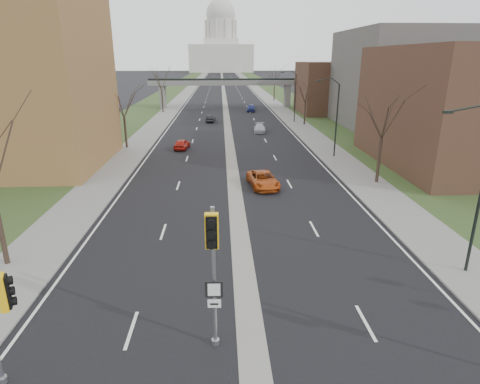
{
  "coord_description": "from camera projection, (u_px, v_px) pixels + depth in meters",
  "views": [
    {
      "loc": [
        -1.11,
        -12.29,
        10.88
      ],
      "look_at": [
        -0.1,
        8.91,
        3.74
      ],
      "focal_mm": 30.0,
      "sensor_mm": 36.0,
      "label": 1
    }
  ],
  "objects": [
    {
      "name": "ground",
      "position": [
        254.0,
        360.0,
        15.16
      ],
      "size": [
        700.0,
        700.0,
        0.0
      ],
      "primitive_type": "plane",
      "color": "black",
      "rests_on": "ground"
    },
    {
      "name": "road_surface",
      "position": [
        223.0,
        87.0,
        157.15
      ],
      "size": [
        20.0,
        600.0,
        0.01
      ],
      "primitive_type": "cube",
      "color": "black",
      "rests_on": "ground"
    },
    {
      "name": "median_strip",
      "position": [
        223.0,
        87.0,
        157.16
      ],
      "size": [
        1.2,
        600.0,
        0.02
      ],
      "primitive_type": "cube",
      "color": "gray",
      "rests_on": "ground"
    },
    {
      "name": "sidewalk_right",
      "position": [
        254.0,
        86.0,
        157.68
      ],
      "size": [
        4.0,
        600.0,
        0.12
      ],
      "primitive_type": "cube",
      "color": "gray",
      "rests_on": "ground"
    },
    {
      "name": "sidewalk_left",
      "position": [
        192.0,
        87.0,
        156.59
      ],
      "size": [
        4.0,
        600.0,
        0.12
      ],
      "primitive_type": "cube",
      "color": "gray",
      "rests_on": "ground"
    },
    {
      "name": "grass_verge_right",
      "position": [
        269.0,
        86.0,
        157.95
      ],
      "size": [
        8.0,
        600.0,
        0.1
      ],
      "primitive_type": "cube",
      "color": "#2E441F",
      "rests_on": "ground"
    },
    {
      "name": "grass_verge_left",
      "position": [
        177.0,
        87.0,
        156.33
      ],
      "size": [
        8.0,
        600.0,
        0.1
      ],
      "primitive_type": "cube",
      "color": "#2E441F",
      "rests_on": "ground"
    },
    {
      "name": "commercial_block_near",
      "position": [
        467.0,
        108.0,
        40.84
      ],
      "size": [
        16.0,
        20.0,
        12.0
      ],
      "primitive_type": "cube",
      "color": "#4C3423",
      "rests_on": "ground"
    },
    {
      "name": "commercial_block_mid",
      "position": [
        404.0,
        80.0,
        63.26
      ],
      "size": [
        18.0,
        22.0,
        15.0
      ],
      "primitive_type": "cube",
      "color": "#57544F",
      "rests_on": "ground"
    },
    {
      "name": "commercial_block_far",
      "position": [
        335.0,
        88.0,
        80.82
      ],
      "size": [
        14.0,
        14.0,
        10.0
      ],
      "primitive_type": "cube",
      "color": "#4C3423",
      "rests_on": "ground"
    },
    {
      "name": "pedestrian_bridge",
      "position": [
        225.0,
        86.0,
        89.34
      ],
      "size": [
        34.0,
        3.0,
        6.45
      ],
      "color": "slate",
      "rests_on": "ground"
    },
    {
      "name": "capitol",
      "position": [
        221.0,
        47.0,
        312.15
      ],
      "size": [
        48.0,
        42.0,
        55.75
      ],
      "color": "white",
      "rests_on": "ground"
    },
    {
      "name": "streetlight_near",
      "position": [
        475.0,
        144.0,
        19.12
      ],
      "size": [
        2.61,
        0.2,
        8.7
      ],
      "color": "black",
      "rests_on": "sidewalk_right"
    },
    {
      "name": "streetlight_mid",
      "position": [
        331.0,
        95.0,
        43.73
      ],
      "size": [
        2.61,
        0.2,
        8.7
      ],
      "color": "black",
      "rests_on": "sidewalk_right"
    },
    {
      "name": "streetlight_far",
      "position": [
        291.0,
        82.0,
        68.34
      ],
      "size": [
        2.61,
        0.2,
        8.7
      ],
      "color": "black",
      "rests_on": "sidewalk_right"
    },
    {
      "name": "tree_left_b",
      "position": [
        122.0,
        98.0,
        48.56
      ],
      "size": [
        6.75,
        6.75,
        8.81
      ],
      "color": "#382B21",
      "rests_on": "sidewalk_left"
    },
    {
      "name": "tree_left_c",
      "position": [
        161.0,
        77.0,
        80.48
      ],
      "size": [
        7.65,
        7.65,
        9.99
      ],
      "color": "#382B21",
      "rests_on": "sidewalk_left"
    },
    {
      "name": "tree_right_a",
      "position": [
        385.0,
        109.0,
        34.46
      ],
      "size": [
        7.2,
        7.2,
        9.4
      ],
      "color": "#382B21",
      "rests_on": "sidewalk_right"
    },
    {
      "name": "tree_right_b",
      "position": [
        306.0,
        90.0,
        65.96
      ],
      "size": [
        6.3,
        6.3,
        8.22
      ],
      "color": "#382B21",
      "rests_on": "sidewalk_right"
    },
    {
      "name": "tree_right_c",
      "position": [
        275.0,
        73.0,
        103.43
      ],
      "size": [
        7.65,
        7.65,
        9.99
      ],
      "color": "#382B21",
      "rests_on": "sidewalk_right"
    },
    {
      "name": "signal_pole_median",
      "position": [
        213.0,
        256.0,
        14.4
      ],
      "size": [
        0.68,
        0.96,
        5.87
      ],
      "rotation": [
        0.0,
        0.0,
        -0.04
      ],
      "color": "gray",
      "rests_on": "ground"
    },
    {
      "name": "car_left_near",
      "position": [
        182.0,
        144.0,
        49.89
      ],
      "size": [
        1.99,
        3.93,
        1.28
      ],
      "primitive_type": "imported",
      "rotation": [
        0.0,
        0.0,
        3.01
      ],
      "color": "#AC1D13",
      "rests_on": "ground"
    },
    {
      "name": "car_left_far",
      "position": [
        211.0,
        118.0,
        71.0
      ],
      "size": [
        1.72,
        3.88,
        1.24
      ],
      "primitive_type": "imported",
      "rotation": [
        0.0,
        0.0,
        3.03
      ],
      "color": "black",
      "rests_on": "ground"
    },
    {
      "name": "car_right_near",
      "position": [
        263.0,
        180.0,
        35.25
      ],
      "size": [
        2.86,
        5.1,
        1.35
      ],
      "primitive_type": "imported",
      "rotation": [
        0.0,
        0.0,
        0.13
      ],
      "color": "#B24812",
      "rests_on": "ground"
    },
    {
      "name": "car_right_mid",
      "position": [
        260.0,
        128.0,
        61.32
      ],
      "size": [
        2.03,
        4.32,
        1.22
      ],
      "primitive_type": "imported",
      "rotation": [
        0.0,
        0.0,
        -0.08
      ],
      "color": "#B4B4BC",
      "rests_on": "ground"
    },
    {
      "name": "car_right_far",
      "position": [
        251.0,
        108.0,
        84.71
      ],
      "size": [
        2.16,
        4.42,
        1.45
      ],
      "primitive_type": "imported",
      "rotation": [
        0.0,
        0.0,
        -0.11
      ],
      "color": "navy",
      "rests_on": "ground"
    }
  ]
}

